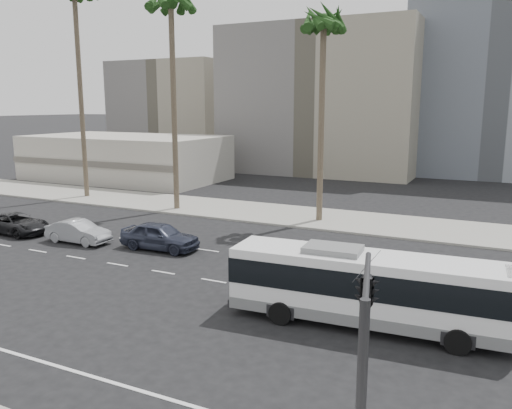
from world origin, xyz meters
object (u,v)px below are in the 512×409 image
Objects in this scene: palm_near at (324,26)px; palm_mid at (171,7)px; car_c at (16,223)px; car_a at (160,236)px; city_bus at (367,286)px; traffic_signal at (367,296)px; car_b at (78,232)px.

palm_near is 12.12m from palm_mid.
palm_near reaches higher than car_c.
car_a is at bearing -118.62° from palm_near.
palm_mid reaches higher than city_bus.
car_b is at bearing 135.81° from traffic_signal.
palm_near reaches higher than car_b.
car_b is 0.28× the size of palm_near.
car_c is 0.28× the size of palm_mid.
palm_mid reaches higher than palm_near.
car_c is at bearing -114.81° from palm_mid.
car_b is at bearing -133.66° from palm_near.
palm_mid reaches higher than car_a.
car_a is at bearing -82.87° from car_c.
traffic_signal is (15.70, -13.95, 3.71)m from car_a.
car_b is 18.79m from palm_mid.
palm_near reaches higher than city_bus.
car_a is 0.32× the size of palm_near.
city_bus reaches higher than car_b.
city_bus is 2.53× the size of car_b.
city_bus is 0.61× the size of palm_mid.
palm_near is at bearing -44.32° from car_b.
traffic_signal is at bearing -80.30° from city_bus.
car_c is 19.54m from palm_mid.
traffic_signal is (21.20, -12.98, 3.83)m from car_b.
city_bus is at bearing -113.13° from car_a.
car_a is at bearing 125.66° from traffic_signal.
traffic_signal is 28.45m from palm_near.
car_a is 5.59m from car_b.
car_c is (-5.50, -0.05, -0.02)m from car_b.
car_b is 21.30m from palm_near.
palm_near reaches higher than traffic_signal.
palm_near is (17.10, 12.21, 13.10)m from car_c.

